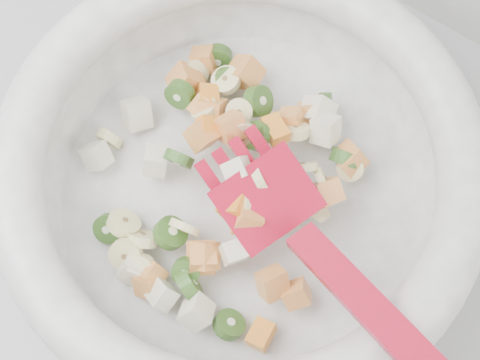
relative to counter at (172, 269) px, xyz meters
The scene contains 2 objects.
counter is the anchor object (origin of this frame).
mixing_bowl 0.52m from the counter, 10.37° to the left, with size 0.49×0.39×0.16m.
Camera 1 is at (0.23, 1.30, 1.51)m, focal length 55.00 mm.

